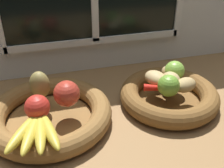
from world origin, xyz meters
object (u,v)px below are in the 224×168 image
Objects in this scene: potato_large at (171,80)px; potato_back at (170,73)px; banana_bunch_front at (36,130)px; lime_far at (174,71)px; fruit_bowl_left at (49,114)px; potato_oblong at (156,78)px; potato_small at (185,85)px; apple_red_right at (67,94)px; apple_red_front at (37,107)px; pear_brown at (40,85)px; chili_pepper at (167,88)px; fruit_bowl_right at (169,95)px; lime_near at (169,86)px.

potato_large is 1.10× the size of potato_back.
lime_far reaches higher than banana_bunch_front.
potato_back is (2.03, 4.47, -0.14)cm from potato_large.
fruit_bowl_left is 5.76× the size of potato_back.
lime_far is (6.73, 1.10, 1.09)cm from potato_oblong.
apple_red_right is at bearing 176.52° from potato_small.
potato_small reaches higher than potato_oblong.
pear_brown is (1.20, 9.64, 0.85)cm from apple_red_front.
potato_oblong is at bearing 127.90° from chili_pepper.
potato_oblong is 6.90cm from lime_far.
fruit_bowl_left is 37.51cm from potato_large.
fruit_bowl_right is 4.97× the size of potato_back.
banana_bunch_front is 2.64× the size of lime_near.
pear_brown is at bearing 166.51° from lime_near.
fruit_bowl_left is at bearing 168.15° from apple_red_right.
fruit_bowl_left is 33.96cm from potato_oblong.
potato_small is 5.44cm from chili_pepper.
potato_back reaches higher than chili_pepper.
fruit_bowl_right is 4.86× the size of lime_far.
potato_large is at bearing 56.31° from lime_near.
potato_back is at bearing 152.74° from lime_far.
apple_red_front is at bearing -154.64° from apple_red_right.
lime_near is at bearing -125.84° from lime_far.
banana_bunch_front is 2.19× the size of potato_oblong.
apple_red_front reaches higher than fruit_bowl_right.
chili_pepper is at bearing -3.59° from fruit_bowl_left.
potato_large is 1.05× the size of lime_near.
pear_brown reaches higher than fruit_bowl_right.
potato_large reaches higher than potato_oblong.
potato_back reaches higher than potato_small.
apple_red_front is 37.97cm from chili_pepper.
apple_red_front is 8.94cm from apple_red_right.
apple_red_right is at bearing 174.47° from lime_near.
fruit_bowl_right is 2.20× the size of chili_pepper.
lime_near is at bearing -13.49° from pear_brown.
apple_red_right is 1.15× the size of lime_far.
apple_red_front reaches higher than lime_near.
potato_oblong is at bearing -164.05° from potato_back.
lime_near is (37.90, 7.80, 1.84)cm from banana_bunch_front.
pear_brown is at bearing -171.09° from chili_pepper.
potato_small is (43.79, 8.49, 0.74)cm from banana_bunch_front.
pear_brown is 40.68cm from potato_back.
potato_large is at bearing 67.51° from chili_pepper.
lime_far is at bearing 70.13° from chili_pepper.
fruit_bowl_right is 6.96cm from potato_oblong.
banana_bunch_front is at bearing -169.03° from potato_small.
potato_small is at bearing -3.48° from apple_red_right.
fruit_bowl_left is at bearing -180.00° from potato_large.
potato_back reaches higher than fruit_bowl_left.
potato_small is 0.91× the size of potato_oblong.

